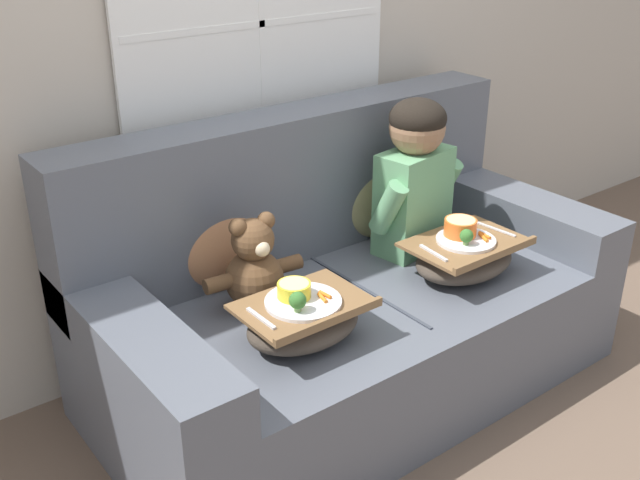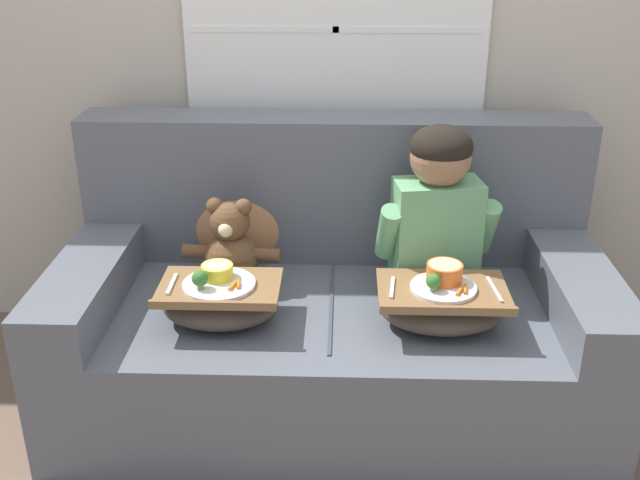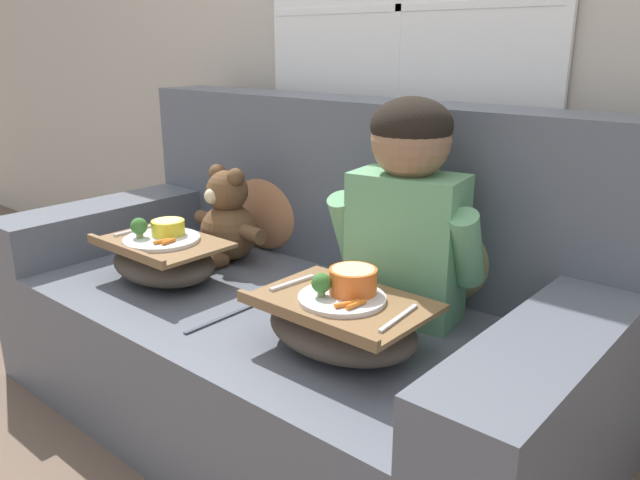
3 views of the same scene
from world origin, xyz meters
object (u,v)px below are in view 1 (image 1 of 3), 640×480
Objects in this scene: lap_tray_child at (464,256)px; throw_pillow_behind_teddy at (223,237)px; couch at (342,297)px; teddy_bear at (255,269)px; lap_tray_teddy at (303,319)px; throw_pillow_behind_child at (379,191)px; child_figure at (415,169)px.

throw_pillow_behind_teddy is at bearing 147.03° from lap_tray_child.
couch reaches higher than teddy_bear.
lap_tray_child is 0.73m from lap_tray_teddy.
teddy_bear is 0.28m from lap_tray_teddy.
lap_tray_teddy reaches higher than lap_tray_child.
lap_tray_child is at bearing -32.97° from throw_pillow_behind_teddy.
teddy_bear is at bearing -164.63° from throw_pillow_behind_child.
child_figure reaches higher than throw_pillow_behind_teddy.
throw_pillow_behind_child is at bearing 90.05° from child_figure.
throw_pillow_behind_teddy is 0.91× the size of lap_tray_child.
teddy_bear is at bearing 159.52° from lap_tray_child.
throw_pillow_behind_teddy is 0.48m from lap_tray_teddy.
lap_tray_child is (0.73, -0.27, -0.06)m from teddy_bear.
throw_pillow_behind_teddy is 0.96× the size of lap_tray_teddy.
lap_tray_teddy is (-0.73, -0.00, -0.00)m from lap_tray_child.
throw_pillow_behind_child is at bearing 30.85° from couch.
lap_tray_child is (0.00, -0.47, -0.11)m from throw_pillow_behind_child.
couch is 4.75× the size of throw_pillow_behind_child.
child_figure reaches higher than teddy_bear.
teddy_bear is (-0.36, 0.02, 0.23)m from couch.
throw_pillow_behind_child is 0.73m from throw_pillow_behind_teddy.
throw_pillow_behind_teddy reaches higher than teddy_bear.
throw_pillow_behind_teddy is at bearing -180.00° from throw_pillow_behind_child.
teddy_bear is at bearing -90.12° from throw_pillow_behind_teddy.
throw_pillow_behind_teddy is 1.07× the size of teddy_bear.
child_figure is (0.73, -0.20, 0.15)m from throw_pillow_behind_teddy.
couch is at bearing -2.70° from teddy_bear.
lap_tray_teddy is (-0.00, -0.47, -0.11)m from throw_pillow_behind_teddy.
teddy_bear is 0.78m from lap_tray_child.
lap_tray_child is at bearing -20.48° from teddy_bear.
couch is 4.95× the size of throw_pillow_behind_teddy.
teddy_bear is 0.90× the size of lap_tray_teddy.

